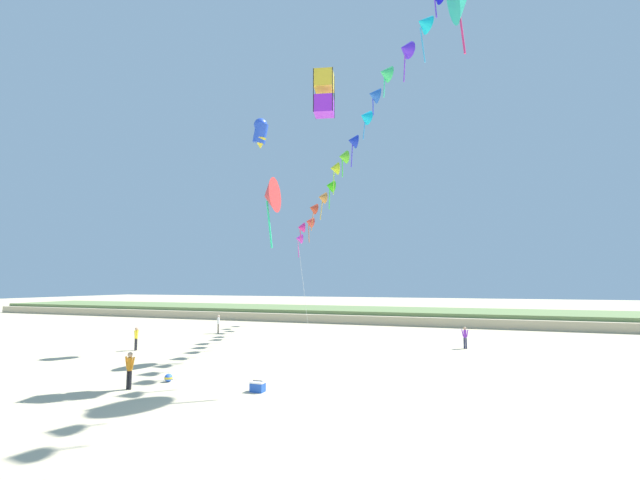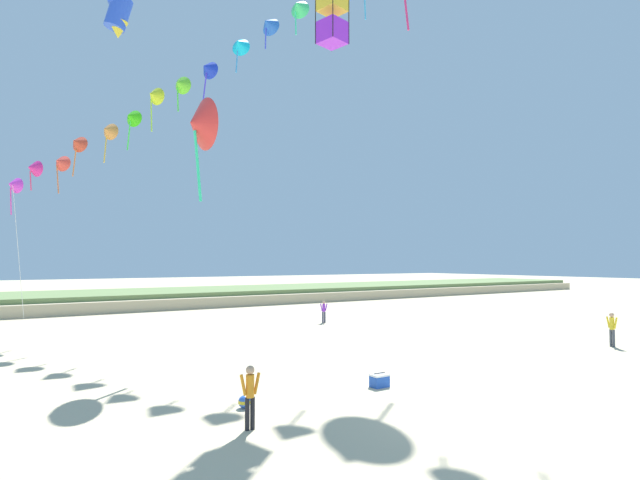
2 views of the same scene
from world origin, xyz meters
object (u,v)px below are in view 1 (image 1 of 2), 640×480
at_px(person_mid_center, 130,368).
at_px(beach_ball, 168,378).
at_px(person_far_left, 218,323).
at_px(person_near_right, 465,336).
at_px(large_kite_outer_drift, 270,196).
at_px(person_far_right, 136,337).
at_px(beach_cooler, 258,387).
at_px(large_kite_low_lead, 260,132).
at_px(large_kite_high_solo, 324,93).

distance_m(person_mid_center, beach_ball, 1.97).
height_order(person_far_left, beach_ball, person_far_left).
bearing_deg(person_near_right, person_far_left, 174.76).
bearing_deg(large_kite_outer_drift, person_near_right, 33.13).
xyz_separation_m(person_far_right, beach_cooler, (12.91, -6.98, -0.67)).
height_order(person_far_right, large_kite_low_lead, large_kite_low_lead).
distance_m(large_kite_high_solo, large_kite_outer_drift, 7.42).
relative_size(person_far_left, large_kite_high_solo, 0.68).
distance_m(large_kite_low_lead, beach_cooler, 20.24).
bearing_deg(person_near_right, large_kite_outer_drift, -146.87).
height_order(person_near_right, beach_ball, person_near_right).
xyz_separation_m(person_near_right, person_mid_center, (-13.22, -16.76, 0.04)).
bearing_deg(large_kite_high_solo, large_kite_low_lead, 137.58).
bearing_deg(beach_cooler, person_near_right, 62.69).
bearing_deg(person_mid_center, large_kite_low_lead, 93.48).
distance_m(person_mid_center, large_kite_high_solo, 16.51).
xyz_separation_m(person_mid_center, person_far_left, (-7.82, 18.69, 0.04)).
bearing_deg(person_far_left, beach_cooler, -52.56).
height_order(large_kite_low_lead, large_kite_high_solo, large_kite_low_lead).
distance_m(person_mid_center, large_kite_outer_drift, 13.20).
height_order(large_kite_high_solo, beach_cooler, large_kite_high_solo).
height_order(person_far_right, beach_cooler, person_far_right).
distance_m(large_kite_outer_drift, beach_cooler, 13.05).
distance_m(person_far_left, large_kite_low_lead, 17.38).
xyz_separation_m(person_mid_center, large_kite_low_lead, (-0.79, 12.94, 14.85)).
height_order(person_far_right, large_kite_outer_drift, large_kite_outer_drift).
bearing_deg(person_mid_center, person_far_left, 112.70).
bearing_deg(person_far_right, beach_cooler, -28.39).
height_order(large_kite_low_lead, beach_cooler, large_kite_low_lead).
xyz_separation_m(large_kite_low_lead, large_kite_high_solo, (7.44, -6.80, -1.05)).
height_order(person_far_left, large_kite_outer_drift, large_kite_outer_drift).
bearing_deg(large_kite_low_lead, person_far_left, 140.71).
relative_size(large_kite_outer_drift, beach_cooler, 7.85).
height_order(person_far_left, large_kite_low_lead, large_kite_low_lead).
bearing_deg(person_near_right, person_far_right, -158.28).
bearing_deg(person_near_right, beach_ball, -129.91).
xyz_separation_m(person_far_left, beach_ball, (8.46, -16.97, -0.76)).
height_order(beach_cooler, beach_ball, beach_cooler).
relative_size(person_near_right, person_far_right, 0.97).
height_order(person_mid_center, large_kite_high_solo, large_kite_high_solo).
bearing_deg(beach_ball, beach_cooler, -2.68).
bearing_deg(person_far_left, beach_ball, -63.50).
relative_size(person_far_left, person_far_right, 1.06).
distance_m(person_far_left, large_kite_outer_drift, 16.24).
relative_size(person_near_right, person_far_left, 0.91).
height_order(large_kite_low_lead, beach_ball, large_kite_low_lead).
bearing_deg(beach_cooler, large_kite_outer_drift, 113.99).
xyz_separation_m(large_kite_high_solo, beach_ball, (-6.01, -4.42, -14.52)).
relative_size(person_near_right, beach_ball, 4.09).
bearing_deg(person_far_right, person_far_left, 91.41).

